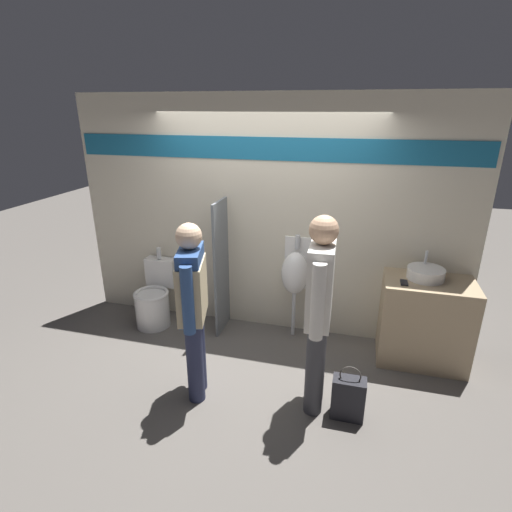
{
  "coord_description": "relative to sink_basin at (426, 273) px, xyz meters",
  "views": [
    {
      "loc": [
        1.04,
        -3.68,
        2.55
      ],
      "look_at": [
        0.0,
        0.17,
        1.05
      ],
      "focal_mm": 28.0,
      "sensor_mm": 36.0,
      "label": 1
    }
  ],
  "objects": [
    {
      "name": "toilet",
      "position": [
        -3.05,
        -0.09,
        -0.66
      ],
      "size": [
        0.42,
        0.59,
        0.92
      ],
      "color": "white",
      "rests_on": "ground_plane"
    },
    {
      "name": "ground_plane",
      "position": [
        -1.73,
        -0.34,
        -0.97
      ],
      "size": [
        16.0,
        16.0,
        0.0
      ],
      "primitive_type": "plane",
      "color": "#5B5651"
    },
    {
      "name": "person_in_vest",
      "position": [
        -2.03,
        -1.18,
        -0.0
      ],
      "size": [
        0.32,
        0.57,
        1.67
      ],
      "rotation": [
        0.0,
        0.0,
        1.84
      ],
      "color": "#282D4C",
      "rests_on": "ground_plane"
    },
    {
      "name": "cell_phone",
      "position": [
        -0.21,
        -0.17,
        -0.05
      ],
      "size": [
        0.07,
        0.14,
        0.01
      ],
      "color": "black",
      "rests_on": "sink_counter"
    },
    {
      "name": "person_with_lanyard",
      "position": [
        -0.95,
        -1.05,
        0.01
      ],
      "size": [
        0.23,
        0.62,
        1.77
      ],
      "rotation": [
        0.0,
        0.0,
        1.61
      ],
      "color": "#3D3D42",
      "rests_on": "ground_plane"
    },
    {
      "name": "sink_counter",
      "position": [
        0.05,
        -0.06,
        -0.51
      ],
      "size": [
        0.88,
        0.57,
        0.91
      ],
      "color": "tan",
      "rests_on": "ground_plane"
    },
    {
      "name": "sink_basin",
      "position": [
        0.0,
        0.0,
        0.0
      ],
      "size": [
        0.36,
        0.36,
        0.25
      ],
      "color": "white",
      "rests_on": "sink_counter"
    },
    {
      "name": "shopping_bag",
      "position": [
        -0.65,
        -1.13,
        -0.77
      ],
      "size": [
        0.28,
        0.16,
        0.52
      ],
      "color": "#232328",
      "rests_on": "ground_plane"
    },
    {
      "name": "display_wall",
      "position": [
        -1.73,
        0.26,
        0.39
      ],
      "size": [
        4.54,
        0.07,
        2.7
      ],
      "color": "beige",
      "rests_on": "ground_plane"
    },
    {
      "name": "divider_near_counter",
      "position": [
        -2.2,
        0.01,
        -0.18
      ],
      "size": [
        0.03,
        0.44,
        1.59
      ],
      "color": "slate",
      "rests_on": "ground_plane"
    },
    {
      "name": "urinal_near_counter",
      "position": [
        -1.34,
        0.09,
        -0.18
      ],
      "size": [
        0.31,
        0.29,
        1.21
      ],
      "color": "silver",
      "rests_on": "ground_plane"
    }
  ]
}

